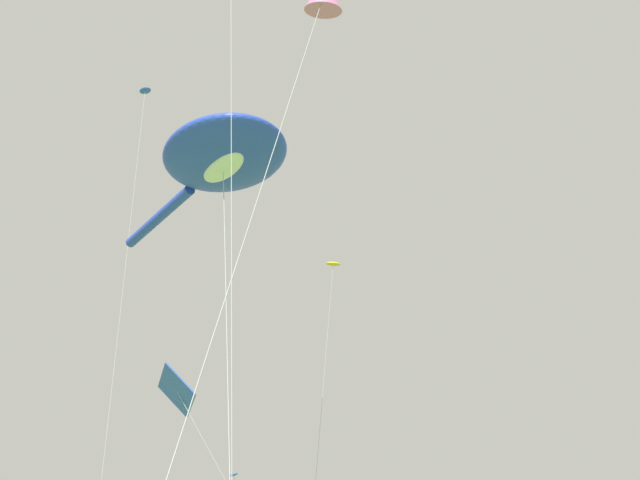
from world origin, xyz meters
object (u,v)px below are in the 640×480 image
at_px(small_kite_stunt_black, 332,284).
at_px(big_show_kite, 221,158).
at_px(small_kite_streamer_purple, 179,396).
at_px(small_kite_bird_shape, 142,118).

bearing_deg(small_kite_stunt_black, big_show_kite, -131.70).
distance_m(big_show_kite, small_kite_streamer_purple, 8.30).
height_order(big_show_kite, small_kite_stunt_black, big_show_kite).
relative_size(small_kite_stunt_black, small_kite_streamer_purple, 1.89).
relative_size(small_kite_bird_shape, small_kite_stunt_black, 1.81).
height_order(small_kite_stunt_black, small_kite_streamer_purple, small_kite_stunt_black).
distance_m(big_show_kite, small_kite_stunt_black, 7.44).
distance_m(big_show_kite, small_kite_bird_shape, 14.61).
bearing_deg(big_show_kite, small_kite_stunt_black, 114.70).
xyz_separation_m(big_show_kite, small_kite_bird_shape, (1.88, 11.44, 8.90)).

